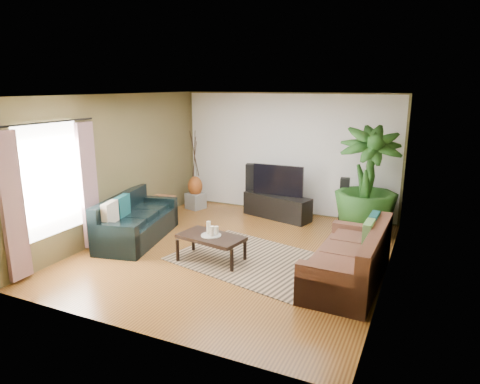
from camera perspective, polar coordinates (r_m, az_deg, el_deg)
The scene contains 28 objects.
floor at distance 7.58m, azimuth -0.64°, elevation -8.06°, with size 5.50×5.50×0.00m, color #915C25.
ceiling at distance 7.02m, azimuth -0.70°, elevation 12.80°, with size 5.50×5.50×0.00m, color white.
wall_back at distance 9.70m, azimuth 6.33°, elevation 5.06°, with size 5.00×5.00×0.00m, color brown.
wall_front at distance 4.92m, azimuth -14.52°, elevation -4.21°, with size 5.00×5.00×0.00m, color brown.
wall_left at distance 8.54m, azimuth -16.04°, elevation 3.36°, with size 5.50×5.50×0.00m, color brown.
wall_right at distance 6.54m, azimuth 19.54°, elevation -0.06°, with size 5.50×5.50×0.00m, color brown.
backwall_panel at distance 9.69m, azimuth 6.31°, elevation 5.05°, with size 4.90×4.90×0.00m, color white.
window_pane at distance 7.40m, azimuth -23.97°, elevation 1.50°, with size 1.80×1.80×0.00m, color white.
curtain_near at distance 6.96m, azimuth -28.06°, elevation -1.81°, with size 0.08×0.35×2.20m, color gray.
curtain_far at distance 7.92m, azimuth -19.53°, elevation 0.81°, with size 0.08×0.35×2.20m, color gray.
curtain_rod at distance 7.24m, azimuth -24.41°, elevation 8.43°, with size 0.03×0.03×1.90m, color black.
sofa_left at distance 8.28m, azimuth -13.51°, elevation -3.40°, with size 1.99×0.85×0.85m, color black.
sofa_right at distance 6.57m, azimuth 14.21°, elevation -8.11°, with size 2.09×0.94×0.85m, color brown.
area_rug at distance 7.26m, azimuth 1.88°, elevation -9.06°, with size 2.59×1.83×0.01m, color #9D7D5C.
coffee_table at distance 7.18m, azimuth -3.85°, elevation -7.49°, with size 1.08×0.59×0.44m, color black.
candle_tray at distance 7.10m, azimuth -3.88°, elevation -5.77°, with size 0.33×0.33×0.01m, color #9C9C96.
candle_tall at distance 7.12m, azimuth -4.21°, elevation -4.75°, with size 0.07×0.07×0.22m, color beige.
candle_mid at distance 7.02m, azimuth -3.76°, elevation -5.22°, with size 0.07×0.07×0.17m, color white.
candle_short at distance 7.09m, azimuth -3.16°, elevation -5.13°, with size 0.07×0.07×0.14m, color beige.
tv_stand at distance 9.46m, azimuth 4.97°, elevation -1.93°, with size 1.54×0.46×0.51m, color black.
television at distance 9.33m, azimuth 5.09°, elevation 1.58°, with size 1.13×0.06×0.67m, color black.
speaker_left at distance 9.90m, azimuth 1.36°, elevation 0.61°, with size 0.20×0.22×1.10m, color black.
speaker_right at distance 9.06m, azimuth 13.67°, elevation -1.35°, with size 0.18×0.20×1.02m, color black.
potted_plant at distance 8.52m, azimuth 16.58°, elevation 1.29°, with size 1.18×1.18×2.11m, color #204B19.
plant_pot at distance 8.75m, azimuth 16.17°, elevation -4.50°, with size 0.39×0.39×0.30m, color black.
pedestal at distance 10.20m, azimuth -5.94°, elevation -1.18°, with size 0.37×0.37×0.37m, color gray.
vase at distance 10.11m, azimuth -5.99°, elevation 0.76°, with size 0.34×0.34×0.47m, color brown.
side_table at distance 9.41m, azimuth -10.44°, elevation -2.20°, with size 0.48×0.48×0.51m, color #935730.
Camera 1 is at (3.01, -6.35, 2.86)m, focal length 32.00 mm.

